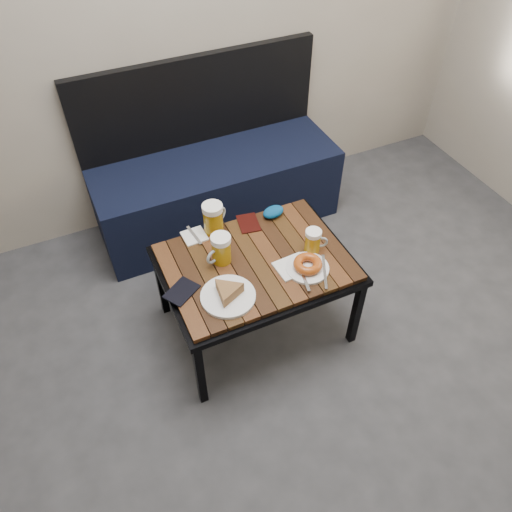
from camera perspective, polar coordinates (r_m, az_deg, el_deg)
name	(u,v)px	position (r m, az deg, el deg)	size (l,w,h in m)	color
ground	(330,505)	(2.20, 8.47, -26.34)	(4.00, 4.00, 0.00)	#2D2D30
bench	(215,183)	(2.98, -4.67, 8.33)	(1.40, 0.50, 0.95)	black
cafe_table	(256,267)	(2.25, 0.00, -1.28)	(0.84, 0.62, 0.47)	black
beer_mug_left	(221,249)	(2.17, -4.04, 0.80)	(0.14, 0.11, 0.14)	#A4780D
beer_mug_centre	(214,218)	(2.32, -4.88, 4.36)	(0.14, 0.13, 0.15)	#A4780D
beer_mug_right	(313,241)	(2.24, 6.56, 1.74)	(0.11, 0.09, 0.12)	#A4780D
plate_pie	(228,294)	(2.06, -3.23, -4.31)	(0.23, 0.23, 0.06)	white
plate_bagel	(308,266)	(2.18, 5.93, -1.12)	(0.20, 0.24, 0.05)	white
napkin_left	(194,236)	(2.34, -7.07, 2.29)	(0.11, 0.14, 0.01)	white
napkin_right	(292,267)	(2.19, 4.19, -1.24)	(0.15, 0.13, 0.01)	white
passport_navy	(182,291)	(2.12, -8.50, -4.03)	(0.10, 0.14, 0.01)	black
passport_burgundy	(248,223)	(2.39, -0.87, 3.78)	(0.09, 0.13, 0.01)	black
knit_pouch	(273,212)	(2.42, 1.99, 5.06)	(0.11, 0.07, 0.05)	navy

